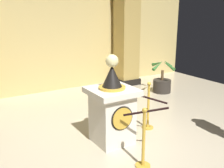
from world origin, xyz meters
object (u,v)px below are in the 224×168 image
object	(u,v)px
stanchion_near	(143,147)
potted_palm_right	(162,83)
pedestal_clock	(112,109)
stanchion_far	(148,112)

from	to	relation	value
stanchion_near	potted_palm_right	xyz separation A→B (m)	(3.00, 2.90, -0.06)
pedestal_clock	stanchion_far	xyz separation A→B (m)	(0.95, 0.11, -0.29)
pedestal_clock	stanchion_near	size ratio (longest dim) A/B	1.67
pedestal_clock	potted_palm_right	world-z (taller)	pedestal_clock
pedestal_clock	stanchion_near	world-z (taller)	pedestal_clock
stanchion_near	stanchion_far	bearing A→B (deg)	47.94
stanchion_near	stanchion_far	distance (m)	1.47
stanchion_far	pedestal_clock	bearing A→B (deg)	-173.24
potted_palm_right	pedestal_clock	bearing A→B (deg)	-147.10
stanchion_far	potted_palm_right	xyz separation A→B (m)	(2.02, 1.81, -0.06)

